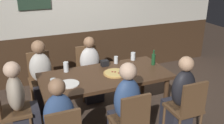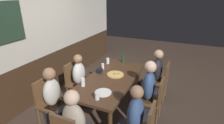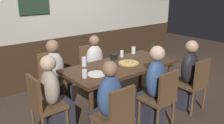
{
  "view_description": "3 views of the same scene",
  "coord_description": "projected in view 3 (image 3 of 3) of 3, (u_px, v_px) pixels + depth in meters",
  "views": [
    {
      "loc": [
        -1.18,
        -3.11,
        2.26
      ],
      "look_at": [
        0.08,
        -0.06,
        0.94
      ],
      "focal_mm": 40.89,
      "sensor_mm": 36.0,
      "label": 1
    },
    {
      "loc": [
        -2.75,
        -1.23,
        2.26
      ],
      "look_at": [
        0.23,
        0.08,
        0.96
      ],
      "focal_mm": 28.17,
      "sensor_mm": 36.0,
      "label": 2
    },
    {
      "loc": [
        -2.39,
        -2.7,
        1.94
      ],
      "look_at": [
        -0.19,
        -0.0,
        0.82
      ],
      "focal_mm": 38.0,
      "sensor_mm": 36.0,
      "label": 3
    }
  ],
  "objects": [
    {
      "name": "ground_plane",
      "position": [
        120.0,
        106.0,
        4.03
      ],
      "size": [
        12.0,
        12.0,
        0.0
      ],
      "primitive_type": "plane",
      "color": "#423328"
    },
    {
      "name": "person_head_west",
      "position": [
        55.0,
        101.0,
        3.17
      ],
      "size": [
        0.37,
        0.34,
        1.12
      ],
      "color": "#2D2D38",
      "rests_on": "ground_plane"
    },
    {
      "name": "chair_mid_near",
      "position": [
        161.0,
        97.0,
        3.25
      ],
      "size": [
        0.4,
        0.4,
        0.88
      ],
      "color": "brown",
      "rests_on": "ground_plane"
    },
    {
      "name": "plate_white_large",
      "position": [
        97.0,
        74.0,
        3.38
      ],
      "size": [
        0.27,
        0.27,
        0.01
      ],
      "primitive_type": "cylinder",
      "color": "white",
      "rests_on": "dining_table"
    },
    {
      "name": "beer_glass_half",
      "position": [
        84.0,
        62.0,
        3.71
      ],
      "size": [
        0.07,
        0.07,
        0.15
      ],
      "color": "silver",
      "rests_on": "dining_table"
    },
    {
      "name": "pizza",
      "position": [
        129.0,
        63.0,
        3.86
      ],
      "size": [
        0.34,
        0.34,
        0.03
      ],
      "color": "tan",
      "rests_on": "dining_table"
    },
    {
      "name": "chair_left_far",
      "position": [
        52.0,
        76.0,
        4.01
      ],
      "size": [
        0.4,
        0.4,
        0.88
      ],
      "color": "brown",
      "rests_on": "ground_plane"
    },
    {
      "name": "tumbler_short",
      "position": [
        122.0,
        54.0,
        4.21
      ],
      "size": [
        0.06,
        0.06,
        0.12
      ],
      "color": "silver",
      "rests_on": "dining_table"
    },
    {
      "name": "dining_table",
      "position": [
        121.0,
        69.0,
        3.82
      ],
      "size": [
        1.85,
        0.86,
        0.74
      ],
      "color": "#472D1C",
      "rests_on": "ground_plane"
    },
    {
      "name": "beer_bottle_green",
      "position": [
        153.0,
        50.0,
        4.31
      ],
      "size": [
        0.06,
        0.06,
        0.24
      ],
      "color": "#194723",
      "rests_on": "dining_table"
    },
    {
      "name": "person_right_near",
      "position": [
        186.0,
        80.0,
        3.86
      ],
      "size": [
        0.34,
        0.37,
        1.15
      ],
      "color": "#2D2D38",
      "rests_on": "ground_plane"
    },
    {
      "name": "chair_right_near",
      "position": [
        195.0,
        82.0,
        3.74
      ],
      "size": [
        0.4,
        0.4,
        0.88
      ],
      "color": "brown",
      "rests_on": "ground_plane"
    },
    {
      "name": "chair_left_near",
      "position": [
        116.0,
        116.0,
        2.76
      ],
      "size": [
        0.4,
        0.4,
        0.88
      ],
      "color": "brown",
      "rests_on": "ground_plane"
    },
    {
      "name": "pint_glass_pale",
      "position": [
        85.0,
        74.0,
        3.25
      ],
      "size": [
        0.07,
        0.07,
        0.12
      ],
      "color": "silver",
      "rests_on": "dining_table"
    },
    {
      "name": "tumbler_water",
      "position": [
        133.0,
        50.0,
        4.42
      ],
      "size": [
        0.07,
        0.07,
        0.13
      ],
      "color": "silver",
      "rests_on": "dining_table"
    },
    {
      "name": "person_left_near",
      "position": [
        108.0,
        112.0,
        2.89
      ],
      "size": [
        0.34,
        0.37,
        1.14
      ],
      "color": "#2D2D38",
      "rests_on": "ground_plane"
    },
    {
      "name": "person_left_far",
      "position": [
        56.0,
        79.0,
        3.89
      ],
      "size": [
        0.34,
        0.37,
        1.14
      ],
      "color": "#2D2D38",
      "rests_on": "ground_plane"
    },
    {
      "name": "chair_head_west",
      "position": [
        43.0,
        103.0,
        3.07
      ],
      "size": [
        0.4,
        0.4,
        0.88
      ],
      "color": "brown",
      "rests_on": "ground_plane"
    },
    {
      "name": "chair_mid_far",
      "position": [
        91.0,
        66.0,
        4.5
      ],
      "size": [
        0.4,
        0.4,
        0.88
      ],
      "color": "brown",
      "rests_on": "ground_plane"
    },
    {
      "name": "person_mid_near",
      "position": [
        153.0,
        92.0,
        3.36
      ],
      "size": [
        0.34,
        0.37,
        1.19
      ],
      "color": "#2D2D38",
      "rests_on": "ground_plane"
    },
    {
      "name": "person_mid_far",
      "position": [
        96.0,
        70.0,
        4.39
      ],
      "size": [
        0.34,
        0.37,
        1.1
      ],
      "color": "#2D2D38",
      "rests_on": "ground_plane"
    },
    {
      "name": "wall_back",
      "position": [
        68.0,
        19.0,
        4.84
      ],
      "size": [
        6.4,
        0.13,
        2.6
      ],
      "color": "#3D2819",
      "rests_on": "ground_plane"
    },
    {
      "name": "condiment_caddy",
      "position": [
        114.0,
        57.0,
        4.07
      ],
      "size": [
        0.11,
        0.09,
        0.09
      ],
      "primitive_type": "cube",
      "color": "black",
      "rests_on": "dining_table"
    }
  ]
}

